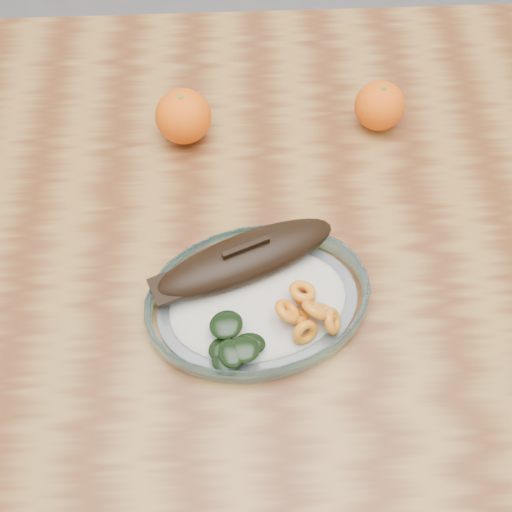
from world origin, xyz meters
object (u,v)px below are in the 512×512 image
plated_meal (258,297)px  orange_left (183,116)px  orange_right (379,106)px  dining_table (266,245)px

plated_meal → orange_left: size_ratio=7.31×
orange_right → plated_meal: bearing=-122.7°
dining_table → orange_left: (-0.11, 0.13, 0.14)m
plated_meal → orange_right: size_ratio=8.07×
orange_left → dining_table: bearing=-49.3°
orange_left → orange_right: 0.28m
dining_table → plated_meal: size_ratio=2.09×
plated_meal → orange_left: (-0.09, 0.28, 0.02)m
orange_left → orange_right: (0.28, 0.01, -0.00)m
orange_left → plated_meal: bearing=-71.8°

